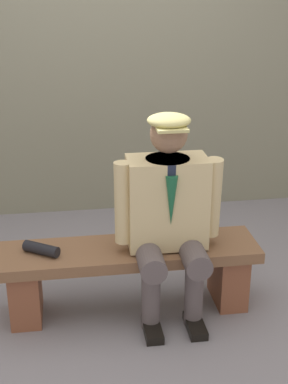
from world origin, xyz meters
TOP-DOWN VIEW (x-y plane):
  - ground_plane at (0.00, 0.00)m, footprint 30.00×30.00m
  - bench at (0.00, 0.00)m, footprint 1.55×0.38m
  - seated_man at (-0.22, 0.05)m, footprint 0.62×0.52m
  - rolled_magazine at (0.51, 0.01)m, footprint 0.22×0.18m
  - stadium_wall at (0.00, -1.66)m, footprint 12.00×0.24m

SIDE VIEW (x-z plane):
  - ground_plane at x=0.00m, z-range 0.00..0.00m
  - bench at x=0.00m, z-range 0.07..0.49m
  - rolled_magazine at x=0.51m, z-range 0.42..0.49m
  - seated_man at x=-0.22m, z-range 0.05..1.27m
  - stadium_wall at x=0.00m, z-range 0.00..2.49m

